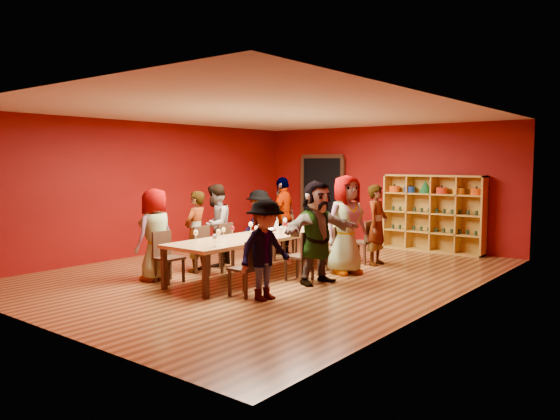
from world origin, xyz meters
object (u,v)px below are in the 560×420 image
object	(u,v)px
chair_person_left_0	(166,254)
chair_person_right_4	(365,239)
chair_person_left_2	(230,243)
person_left_3	(259,224)
chair_person_right_0	(249,265)
chair_person_left_1	(206,247)
chair_person_left_4	(292,233)
chair_person_right_3	(335,246)
person_right_0	(265,250)
chair_person_right_2	(303,253)
person_left_1	(196,232)
person_right_3	(346,225)
chair_person_left_3	(270,237)
tasting_table	(271,236)
shelving_unit	(433,210)
person_left_0	(155,234)
person_right_4	(377,225)
wine_bottle	(318,221)
person_left_2	(216,225)
person_left_4	(283,216)
person_right_2	(317,232)
spittoon_bowl	(269,231)

from	to	relation	value
chair_person_left_0	chair_person_right_4	bearing A→B (deg)	64.08
chair_person_left_2	person_left_3	size ratio (longest dim) A/B	0.60
chair_person_right_0	chair_person_right_4	world-z (taller)	same
chair_person_left_0	chair_person_left_1	xyz separation A→B (m)	(0.00, 0.96, 0.00)
chair_person_left_4	chair_person_right_0	world-z (taller)	same
chair_person_right_3	chair_person_right_0	bearing A→B (deg)	-90.00
person_right_0	chair_person_right_4	size ratio (longest dim) A/B	1.72
chair_person_left_2	chair_person_right_2	bearing A→B (deg)	-1.25
person_left_1	person_right_3	xyz separation A→B (m)	(2.35, 1.63, 0.15)
chair_person_left_3	person_right_3	xyz separation A→B (m)	(2.08, -0.28, 0.43)
chair_person_left_3	tasting_table	bearing A→B (deg)	-50.22
chair_person_right_2	chair_person_left_2	bearing A→B (deg)	178.75
shelving_unit	person_left_0	world-z (taller)	shelving_unit
person_right_4	wine_bottle	world-z (taller)	person_right_4
person_left_2	person_left_4	bearing A→B (deg)	151.59
person_left_1	wine_bottle	distance (m)	2.58
tasting_table	person_right_4	size ratio (longest dim) A/B	2.75
person_left_4	chair_person_right_4	distance (m)	2.10
person_left_0	person_right_2	world-z (taller)	person_right_2
chair_person_left_3	chair_person_left_1	bearing A→B (deg)	-90.00
chair_person_right_2	spittoon_bowl	xyz separation A→B (m)	(-0.85, 0.07, 0.32)
person_left_4	wine_bottle	bearing A→B (deg)	54.52
person_left_3	shelving_unit	bearing A→B (deg)	141.86
person_left_1	person_right_0	size ratio (longest dim) A/B	1.01
person_left_0	person_left_4	world-z (taller)	person_left_4
chair_person_left_0	tasting_table	bearing A→B (deg)	62.85
shelving_unit	chair_person_left_0	distance (m)	6.53
shelving_unit	chair_person_left_1	xyz separation A→B (m)	(-2.31, -5.14, -0.49)
chair_person_left_1	chair_person_right_4	bearing A→B (deg)	56.87
shelving_unit	chair_person_right_0	distance (m)	6.01
chair_person_right_0	person_right_2	bearing A→B (deg)	78.30
chair_person_left_2	chair_person_right_3	distance (m)	2.07
chair_person_right_3	person_right_4	bearing A→B (deg)	76.63
tasting_table	chair_person_left_3	bearing A→B (deg)	129.78
person_right_4	spittoon_bowl	world-z (taller)	person_right_4
person_left_4	person_right_4	size ratio (longest dim) A/B	1.07
chair_person_right_3	person_right_4	distance (m)	1.23
person_right_0	person_left_1	bearing A→B (deg)	77.85
person_left_1	chair_person_left_3	distance (m)	1.95
person_right_2	spittoon_bowl	world-z (taller)	person_right_2
person_right_3	chair_person_left_0	bearing A→B (deg)	163.07
person_left_1	chair_person_left_1	bearing A→B (deg)	75.26
chair_person_left_1	person_right_0	distance (m)	2.33
person_right_3	person_left_3	bearing A→B (deg)	105.11
chair_person_right_3	person_right_3	bearing A→B (deg)	0.00
tasting_table	person_left_0	size ratio (longest dim) A/B	2.76
chair_person_left_0	chair_person_right_0	xyz separation A→B (m)	(1.82, 0.13, 0.00)
person_right_2	chair_person_left_1	bearing A→B (deg)	118.50
spittoon_bowl	person_left_0	bearing A→B (deg)	-127.62
shelving_unit	person_left_2	world-z (taller)	shelving_unit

